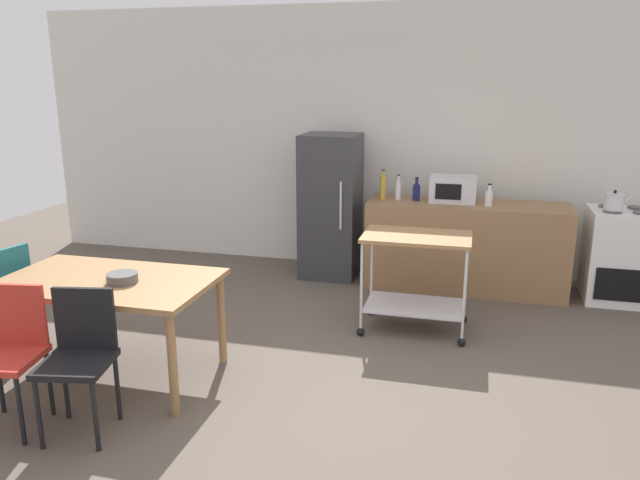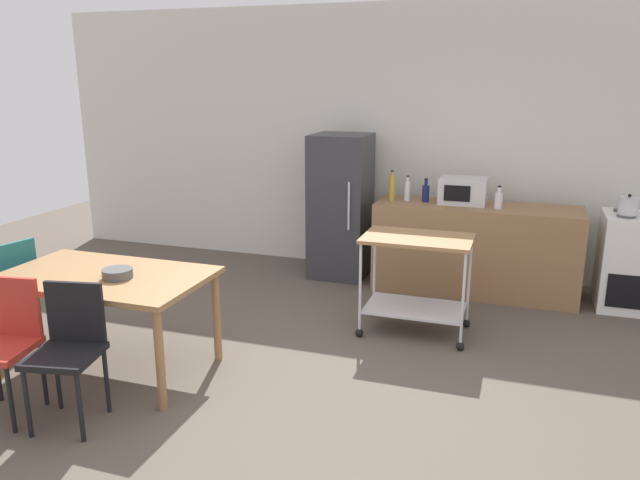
{
  "view_description": "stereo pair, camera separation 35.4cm",
  "coord_description": "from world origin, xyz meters",
  "px_view_note": "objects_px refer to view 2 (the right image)",
  "views": [
    {
      "loc": [
        0.97,
        -3.64,
        2.14
      ],
      "look_at": [
        -0.28,
        1.2,
        0.8
      ],
      "focal_mm": 34.4,
      "sensor_mm": 36.0,
      "label": 1
    },
    {
      "loc": [
        1.31,
        -3.54,
        2.14
      ],
      "look_at": [
        -0.28,
        1.2,
        0.8
      ],
      "focal_mm": 34.4,
      "sensor_mm": 36.0,
      "label": 2
    }
  ],
  "objects_px": {
    "chair_black": "(69,344)",
    "bottle_olive_oil": "(392,187)",
    "refrigerator": "(341,206)",
    "kitchen_cart": "(416,269)",
    "chair_teal": "(8,286)",
    "bottle_wine": "(407,191)",
    "bottle_soy_sauce": "(426,193)",
    "dining_table": "(105,284)",
    "bottle_hot_sauce": "(499,200)",
    "kettle": "(628,206)",
    "chair_red": "(4,338)",
    "microwave": "(463,191)",
    "fruit_bowl": "(118,273)",
    "stove_oven": "(633,262)"
  },
  "relations": [
    {
      "from": "chair_black",
      "to": "bottle_olive_oil",
      "type": "distance_m",
      "value": 3.59
    },
    {
      "from": "refrigerator",
      "to": "kitchen_cart",
      "type": "distance_m",
      "value": 1.71
    },
    {
      "from": "chair_teal",
      "to": "bottle_wine",
      "type": "bearing_deg",
      "value": 144.79
    },
    {
      "from": "bottle_soy_sauce",
      "to": "bottle_wine",
      "type": "bearing_deg",
      "value": -178.11
    },
    {
      "from": "dining_table",
      "to": "kitchen_cart",
      "type": "bearing_deg",
      "value": 34.61
    },
    {
      "from": "refrigerator",
      "to": "bottle_olive_oil",
      "type": "height_order",
      "value": "refrigerator"
    },
    {
      "from": "bottle_hot_sauce",
      "to": "kettle",
      "type": "bearing_deg",
      "value": 0.64
    },
    {
      "from": "dining_table",
      "to": "bottle_hot_sauce",
      "type": "bearing_deg",
      "value": 44.05
    },
    {
      "from": "chair_red",
      "to": "bottle_soy_sauce",
      "type": "xyz_separation_m",
      "value": [
        2.14,
        3.37,
        0.47
      ]
    },
    {
      "from": "bottle_wine",
      "to": "bottle_soy_sauce",
      "type": "bearing_deg",
      "value": 1.89
    },
    {
      "from": "dining_table",
      "to": "kitchen_cart",
      "type": "height_order",
      "value": "kitchen_cart"
    },
    {
      "from": "chair_red",
      "to": "refrigerator",
      "type": "height_order",
      "value": "refrigerator"
    },
    {
      "from": "chair_teal",
      "to": "kitchen_cart",
      "type": "distance_m",
      "value": 3.32
    },
    {
      "from": "kettle",
      "to": "bottle_wine",
      "type": "bearing_deg",
      "value": 177.34
    },
    {
      "from": "kitchen_cart",
      "to": "kettle",
      "type": "xyz_separation_m",
      "value": [
        1.72,
        1.14,
        0.43
      ]
    },
    {
      "from": "refrigerator",
      "to": "bottle_wine",
      "type": "xyz_separation_m",
      "value": [
        0.74,
        -0.09,
        0.23
      ]
    },
    {
      "from": "chair_red",
      "to": "bottle_soy_sauce",
      "type": "relative_size",
      "value": 3.72
    },
    {
      "from": "chair_red",
      "to": "kitchen_cart",
      "type": "bearing_deg",
      "value": 33.6
    },
    {
      "from": "chair_red",
      "to": "bottle_olive_oil",
      "type": "bearing_deg",
      "value": 52.36
    },
    {
      "from": "chair_black",
      "to": "bottle_wine",
      "type": "bearing_deg",
      "value": 54.68
    },
    {
      "from": "microwave",
      "to": "bottle_wine",
      "type": "bearing_deg",
      "value": -175.81
    },
    {
      "from": "fruit_bowl",
      "to": "bottle_wine",
      "type": "bearing_deg",
      "value": 59.84
    },
    {
      "from": "dining_table",
      "to": "fruit_bowl",
      "type": "distance_m",
      "value": 0.2
    },
    {
      "from": "bottle_olive_oil",
      "to": "bottle_soy_sauce",
      "type": "relative_size",
      "value": 1.29
    },
    {
      "from": "chair_teal",
      "to": "bottle_soy_sauce",
      "type": "height_order",
      "value": "bottle_soy_sauce"
    },
    {
      "from": "dining_table",
      "to": "bottle_olive_oil",
      "type": "height_order",
      "value": "bottle_olive_oil"
    },
    {
      "from": "kettle",
      "to": "stove_oven",
      "type": "bearing_deg",
      "value": 39.67
    },
    {
      "from": "kitchen_cart",
      "to": "fruit_bowl",
      "type": "relative_size",
      "value": 4.26
    },
    {
      "from": "chair_black",
      "to": "dining_table",
      "type": "bearing_deg",
      "value": 97.44
    },
    {
      "from": "stove_oven",
      "to": "fruit_bowl",
      "type": "bearing_deg",
      "value": -144.14
    },
    {
      "from": "bottle_wine",
      "to": "chair_red",
      "type": "bearing_deg",
      "value": -120.17
    },
    {
      "from": "chair_teal",
      "to": "kettle",
      "type": "height_order",
      "value": "kettle"
    },
    {
      "from": "bottle_soy_sauce",
      "to": "fruit_bowl",
      "type": "bearing_deg",
      "value": -122.97
    },
    {
      "from": "bottle_wine",
      "to": "fruit_bowl",
      "type": "bearing_deg",
      "value": -120.16
    },
    {
      "from": "dining_table",
      "to": "bottle_wine",
      "type": "relative_size",
      "value": 5.76
    },
    {
      "from": "bottle_soy_sauce",
      "to": "bottle_olive_oil",
      "type": "bearing_deg",
      "value": -175.91
    },
    {
      "from": "kitchen_cart",
      "to": "fruit_bowl",
      "type": "distance_m",
      "value": 2.39
    },
    {
      "from": "refrigerator",
      "to": "chair_red",
      "type": "bearing_deg",
      "value": -109.43
    },
    {
      "from": "refrigerator",
      "to": "microwave",
      "type": "height_order",
      "value": "refrigerator"
    },
    {
      "from": "stove_oven",
      "to": "bottle_hot_sauce",
      "type": "height_order",
      "value": "bottle_hot_sauce"
    },
    {
      "from": "chair_black",
      "to": "bottle_olive_oil",
      "type": "bearing_deg",
      "value": 56.88
    },
    {
      "from": "dining_table",
      "to": "chair_teal",
      "type": "relative_size",
      "value": 1.69
    },
    {
      "from": "kitchen_cart",
      "to": "bottle_olive_oil",
      "type": "relative_size",
      "value": 2.93
    },
    {
      "from": "chair_teal",
      "to": "bottle_hot_sauce",
      "type": "relative_size",
      "value": 3.99
    },
    {
      "from": "chair_teal",
      "to": "refrigerator",
      "type": "distance_m",
      "value": 3.31
    },
    {
      "from": "chair_black",
      "to": "refrigerator",
      "type": "relative_size",
      "value": 0.57
    },
    {
      "from": "chair_red",
      "to": "chair_teal",
      "type": "relative_size",
      "value": 1.0
    },
    {
      "from": "dining_table",
      "to": "bottle_olive_oil",
      "type": "relative_size",
      "value": 4.84
    },
    {
      "from": "chair_red",
      "to": "chair_black",
      "type": "height_order",
      "value": "same"
    },
    {
      "from": "chair_red",
      "to": "microwave",
      "type": "xyz_separation_m",
      "value": [
        2.51,
        3.4,
        0.51
      ]
    }
  ]
}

